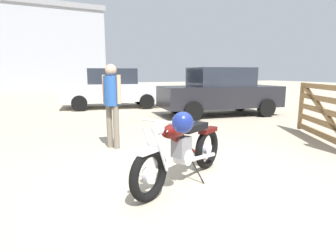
{
  "coord_description": "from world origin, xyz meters",
  "views": [
    {
      "loc": [
        -1.84,
        -3.37,
        1.49
      ],
      "look_at": [
        -0.09,
        0.53,
        0.69
      ],
      "focal_mm": 30.31,
      "sensor_mm": 36.0,
      "label": 1
    }
  ],
  "objects_px": {
    "bystander": "(112,97)",
    "dark_sedan_left": "(220,92)",
    "vintage_motorcycle": "(182,149)",
    "timber_gate": "(331,112)",
    "red_hatchback_near": "(112,88)"
  },
  "relations": [
    {
      "from": "timber_gate",
      "to": "bystander",
      "type": "relative_size",
      "value": 1.4
    },
    {
      "from": "bystander",
      "to": "dark_sedan_left",
      "type": "relative_size",
      "value": 0.38
    },
    {
      "from": "timber_gate",
      "to": "red_hatchback_near",
      "type": "relative_size",
      "value": 0.53
    },
    {
      "from": "bystander",
      "to": "red_hatchback_near",
      "type": "relative_size",
      "value": 0.38
    },
    {
      "from": "vintage_motorcycle",
      "to": "timber_gate",
      "type": "relative_size",
      "value": 0.8
    },
    {
      "from": "vintage_motorcycle",
      "to": "dark_sedan_left",
      "type": "bearing_deg",
      "value": -158.9
    },
    {
      "from": "bystander",
      "to": "red_hatchback_near",
      "type": "distance_m",
      "value": 6.87
    },
    {
      "from": "vintage_motorcycle",
      "to": "timber_gate",
      "type": "xyz_separation_m",
      "value": [
        3.78,
        0.64,
        0.21
      ]
    },
    {
      "from": "red_hatchback_near",
      "to": "dark_sedan_left",
      "type": "bearing_deg",
      "value": 137.07
    },
    {
      "from": "timber_gate",
      "to": "dark_sedan_left",
      "type": "relative_size",
      "value": 0.53
    },
    {
      "from": "vintage_motorcycle",
      "to": "dark_sedan_left",
      "type": "xyz_separation_m",
      "value": [
        4.12,
        5.17,
        0.34
      ]
    },
    {
      "from": "bystander",
      "to": "dark_sedan_left",
      "type": "height_order",
      "value": "dark_sedan_left"
    },
    {
      "from": "red_hatchback_near",
      "to": "timber_gate",
      "type": "bearing_deg",
      "value": 116.47
    },
    {
      "from": "bystander",
      "to": "red_hatchback_near",
      "type": "height_order",
      "value": "red_hatchback_near"
    },
    {
      "from": "red_hatchback_near",
      "to": "dark_sedan_left",
      "type": "height_order",
      "value": "same"
    }
  ]
}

